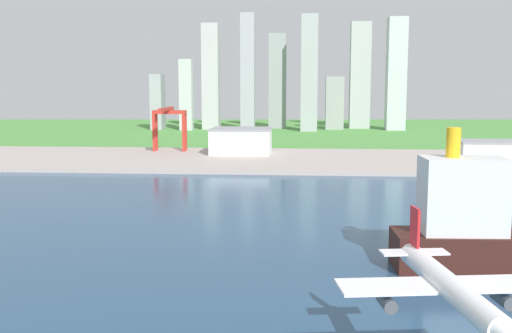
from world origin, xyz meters
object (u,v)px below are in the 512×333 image
(airplane_landing, at_px, (449,287))
(port_crane_red, at_px, (169,119))
(cargo_ship, at_px, (489,229))
(warehouse_main, at_px, (241,141))
(warehouse_annex, at_px, (492,152))

(airplane_landing, height_order, port_crane_red, port_crane_red)
(cargo_ship, xyz_separation_m, port_crane_red, (-164.16, 300.01, 16.45))
(warehouse_main, relative_size, warehouse_annex, 0.99)
(cargo_ship, relative_size, port_crane_red, 1.47)
(airplane_landing, bearing_deg, warehouse_annex, 71.82)
(port_crane_red, relative_size, warehouse_annex, 0.98)
(port_crane_red, distance_m, warehouse_main, 63.28)
(cargo_ship, distance_m, warehouse_main, 307.12)
(cargo_ship, bearing_deg, airplane_landing, -111.05)
(airplane_landing, xyz_separation_m, warehouse_main, (-71.80, 372.82, -9.75))
(cargo_ship, xyz_separation_m, warehouse_annex, (74.03, 239.80, -2.07))
(airplane_landing, height_order, cargo_ship, cargo_ship)
(port_crane_red, xyz_separation_m, warehouse_main, (60.09, -11.06, -16.46))
(cargo_ship, bearing_deg, warehouse_annex, 72.84)
(airplane_landing, relative_size, warehouse_annex, 0.92)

